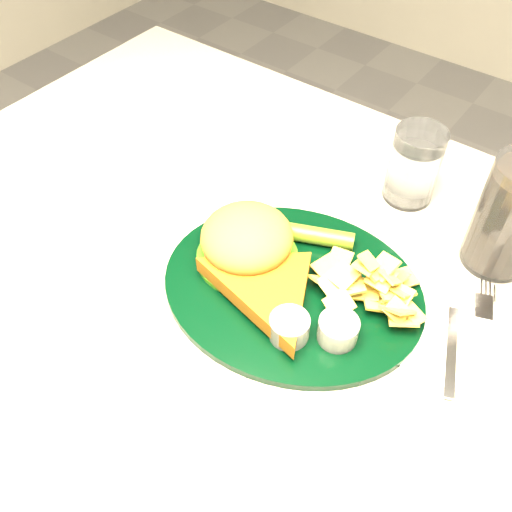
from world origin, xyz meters
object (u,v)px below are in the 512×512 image
at_px(water_glass, 414,166).
at_px(fork_napkin, 455,345).
at_px(dinner_plate, 294,271).
at_px(table, 276,415).
at_px(cola_glass, 511,216).

distance_m(water_glass, fork_napkin, 0.26).
distance_m(dinner_plate, fork_napkin, 0.20).
relative_size(dinner_plate, water_glass, 2.93).
relative_size(water_glass, fork_napkin, 0.69).
distance_m(table, water_glass, 0.49).
relative_size(water_glass, cola_glass, 0.72).
xyz_separation_m(table, fork_napkin, (0.21, 0.03, 0.38)).
relative_size(table, fork_napkin, 7.44).
relative_size(table, water_glass, 10.80).
bearing_deg(fork_napkin, water_glass, 107.17).
bearing_deg(cola_glass, fork_napkin, -84.18).
bearing_deg(water_glass, dinner_plate, -97.85).
bearing_deg(dinner_plate, cola_glass, 34.69).
relative_size(table, cola_glass, 7.76).
bearing_deg(fork_napkin, table, 167.30).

